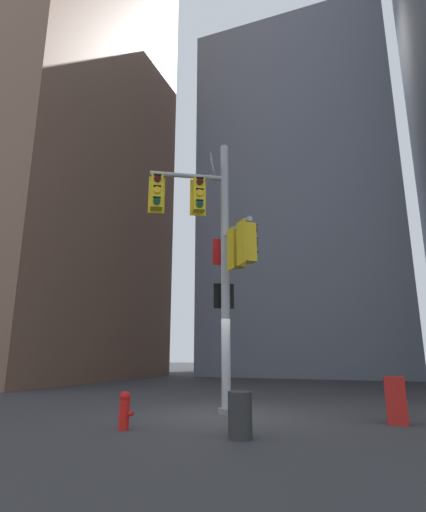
{
  "coord_description": "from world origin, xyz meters",
  "views": [
    {
      "loc": [
        3.66,
        -10.62,
        1.55
      ],
      "look_at": [
        -0.31,
        -0.19,
        4.29
      ],
      "focal_mm": 28.08,
      "sensor_mm": 36.0,
      "label": 1
    }
  ],
  "objects": [
    {
      "name": "ground",
      "position": [
        0.0,
        0.0,
        0.0
      ],
      "size": [
        120.0,
        120.0,
        0.0
      ],
      "primitive_type": "plane",
      "color": "#38383A"
    },
    {
      "name": "building_tower_left",
      "position": [
        -18.01,
        9.97,
        25.89
      ],
      "size": [
        14.95,
        14.95,
        51.78
      ],
      "primitive_type": "cube",
      "color": "brown",
      "rests_on": "ground"
    },
    {
      "name": "building_mid_block",
      "position": [
        -0.67,
        23.54,
        14.1
      ],
      "size": [
        14.66,
        14.66,
        28.21
      ],
      "primitive_type": "cube",
      "color": "slate",
      "rests_on": "ground"
    },
    {
      "name": "signal_pole_assembly",
      "position": [
        -0.13,
        -0.42,
        4.58
      ],
      "size": [
        3.32,
        2.18,
        7.8
      ],
      "color": "#9EA0A3",
      "rests_on": "ground"
    },
    {
      "name": "fire_hydrant",
      "position": [
        -1.3,
        -2.87,
        0.41
      ],
      "size": [
        0.33,
        0.23,
        0.78
      ],
      "color": "red",
      "rests_on": "ground"
    },
    {
      "name": "newspaper_box",
      "position": [
        4.14,
        -0.06,
        0.52
      ],
      "size": [
        0.45,
        0.36,
        1.05
      ],
      "color": "red",
      "rests_on": "ground"
    },
    {
      "name": "trash_bin",
      "position": [
        1.27,
        -2.88,
        0.43
      ],
      "size": [
        0.46,
        0.46,
        0.85
      ],
      "primitive_type": "cylinder",
      "color": "#2D2D2D",
      "rests_on": "ground"
    }
  ]
}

